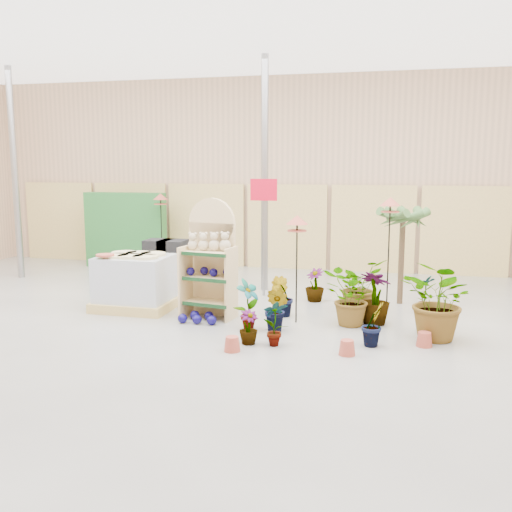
{
  "coord_description": "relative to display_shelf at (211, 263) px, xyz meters",
  "views": [
    {
      "loc": [
        2.39,
        -7.32,
        2.45
      ],
      "look_at": [
        0.3,
        1.5,
        1.0
      ],
      "focal_mm": 40.0,
      "sensor_mm": 36.0,
      "label": 1
    }
  ],
  "objects": [
    {
      "name": "gazing_balls_floor",
      "position": [
        -0.07,
        -0.43,
        -0.81
      ],
      "size": [
        0.63,
        0.39,
        0.15
      ],
      "color": "#0F0957",
      "rests_on": "ground"
    },
    {
      "name": "potted_plant_3",
      "position": [
        2.62,
        0.13,
        -0.46
      ],
      "size": [
        0.6,
        0.6,
        0.84
      ],
      "primitive_type": "imported",
      "rotation": [
        0.0,
        0.0,
        2.79
      ],
      "color": "#3E682F",
      "rests_on": "ground"
    },
    {
      "name": "trellis_stock",
      "position": [
        -3.38,
        3.85,
        0.02
      ],
      "size": [
        2.0,
        0.3,
        1.8
      ],
      "primitive_type": "cube",
      "color": "#24682B",
      "rests_on": "ground"
    },
    {
      "name": "gazing_balls_shelf",
      "position": [
        -0.0,
        -0.11,
        -0.12
      ],
      "size": [
        0.71,
        0.24,
        0.13
      ],
      "color": "#0F0957",
      "rests_on": "display_shelf"
    },
    {
      "name": "potted_plant_7",
      "position": [
        0.95,
        -1.3,
        -0.65
      ],
      "size": [
        0.37,
        0.37,
        0.47
      ],
      "primitive_type": "imported",
      "rotation": [
        0.0,
        0.0,
        0.71
      ],
      "color": "#3E682F",
      "rests_on": "ground"
    },
    {
      "name": "potted_plant_11",
      "position": [
        1.51,
        1.4,
        -0.58
      ],
      "size": [
        0.47,
        0.47,
        0.61
      ],
      "primitive_type": "imported",
      "rotation": [
        0.0,
        0.0,
        5.66
      ],
      "color": "#3E682F",
      "rests_on": "ground"
    },
    {
      "name": "potted_plant_5",
      "position": [
        1.13,
        0.26,
        -0.56
      ],
      "size": [
        0.37,
        0.3,
        0.65
      ],
      "primitive_type": "imported",
      "rotation": [
        0.0,
        0.0,
        3.11
      ],
      "color": "#3E682F",
      "rests_on": "ground"
    },
    {
      "name": "potted_plant_6",
      "position": [
        2.33,
        0.76,
        -0.43
      ],
      "size": [
        1.07,
        1.08,
        0.91
      ],
      "primitive_type": "imported",
      "rotation": [
        0.0,
        0.0,
        0.86
      ],
      "color": "#3E682F",
      "rests_on": "ground"
    },
    {
      "name": "bird_table_front",
      "position": [
        1.42,
        -0.07,
        0.68
      ],
      "size": [
        0.34,
        0.34,
        1.69
      ],
      "color": "black",
      "rests_on": "ground"
    },
    {
      "name": "potted_plant_1",
      "position": [
        1.22,
        -0.64,
        -0.54
      ],
      "size": [
        0.48,
        0.45,
        0.68
      ],
      "primitive_type": "imported",
      "rotation": [
        0.0,
        0.0,
        5.75
      ],
      "color": "#3E682F",
      "rests_on": "ground"
    },
    {
      "name": "display_shelf",
      "position": [
        0.0,
        0.0,
        0.0
      ],
      "size": [
        0.88,
        0.63,
        1.93
      ],
      "rotation": [
        0.0,
        0.0,
        -0.16
      ],
      "color": "#D7B982",
      "rests_on": "ground"
    },
    {
      "name": "potted_plant_10",
      "position": [
        3.54,
        -0.52,
        -0.31
      ],
      "size": [
        1.36,
        1.35,
        1.14
      ],
      "primitive_type": "imported",
      "rotation": [
        0.0,
        0.0,
        5.53
      ],
      "color": "#3E682F",
      "rests_on": "ground"
    },
    {
      "name": "teddy_bears",
      "position": [
        0.03,
        -0.09,
        0.34
      ],
      "size": [
        0.71,
        0.19,
        0.31
      ],
      "color": "beige",
      "rests_on": "display_shelf"
    },
    {
      "name": "charcoal_planters",
      "position": [
        -1.46,
        1.69,
        -0.38
      ],
      "size": [
        0.8,
        0.5,
        1.0
      ],
      "color": "black",
      "rests_on": "ground"
    },
    {
      "name": "pallet_stack",
      "position": [
        -1.41,
        0.16,
        -0.42
      ],
      "size": [
        1.32,
        1.1,
        0.96
      ],
      "rotation": [
        0.0,
        0.0,
        -0.02
      ],
      "color": "tan",
      "rests_on": "ground"
    },
    {
      "name": "palm",
      "position": [
        3.02,
        1.59,
        0.68
      ],
      "size": [
        0.7,
        0.7,
        1.83
      ],
      "color": "#503C26",
      "rests_on": "ground"
    },
    {
      "name": "offer_sign",
      "position": [
        0.52,
        1.63,
        0.69
      ],
      "size": [
        0.5,
        0.08,
        2.2
      ],
      "color": "gray",
      "rests_on": "ground"
    },
    {
      "name": "potted_plant_9",
      "position": [
        2.63,
        -0.98,
        -0.57
      ],
      "size": [
        0.42,
        0.44,
        0.62
      ],
      "primitive_type": "imported",
      "rotation": [
        0.0,
        0.0,
        0.93
      ],
      "color": "#3E682F",
      "rests_on": "ground"
    },
    {
      "name": "room",
      "position": [
        0.42,
        -0.44,
        1.33
      ],
      "size": [
        15.2,
        12.1,
        4.7
      ],
      "color": "gray",
      "rests_on": "ground"
    },
    {
      "name": "potted_plant_4",
      "position": [
        3.42,
        0.99,
        -0.55
      ],
      "size": [
        0.42,
        0.41,
        0.66
      ],
      "primitive_type": "imported",
      "rotation": [
        0.0,
        0.0,
        3.89
      ],
      "color": "#3E682F",
      "rests_on": "ground"
    },
    {
      "name": "potted_plant_0",
      "position": [
        0.78,
        -0.62,
        -0.5
      ],
      "size": [
        0.44,
        0.49,
        0.77
      ],
      "primitive_type": "imported",
      "rotation": [
        0.0,
        0.0,
        1.05
      ],
      "color": "#3E682F",
      "rests_on": "ground"
    },
    {
      "name": "potted_plant_8",
      "position": [
        1.32,
        -1.28,
        -0.56
      ],
      "size": [
        0.41,
        0.37,
        0.64
      ],
      "primitive_type": "imported",
      "rotation": [
        0.0,
        0.0,
        3.66
      ],
      "color": "#3E682F",
      "rests_on": "ground"
    },
    {
      "name": "bird_table_right",
      "position": [
        2.8,
        0.97,
        0.91
      ],
      "size": [
        0.34,
        0.34,
        1.93
      ],
      "color": "black",
      "rests_on": "ground"
    },
    {
      "name": "potted_plant_2",
      "position": [
        2.25,
        -0.08,
        -0.45
      ],
      "size": [
        1.03,
        1.04,
        0.87
      ],
      "primitive_type": "imported",
      "rotation": [
        0.0,
        0.0,
        4.0
      ],
      "color": "#3E682F",
      "rests_on": "ground"
    },
    {
      "name": "bird_table_back",
      "position": [
        -2.27,
        3.38,
        0.8
      ],
      "size": [
        0.34,
        0.34,
        1.82
      ],
      "color": "black",
      "rests_on": "ground"
    }
  ]
}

